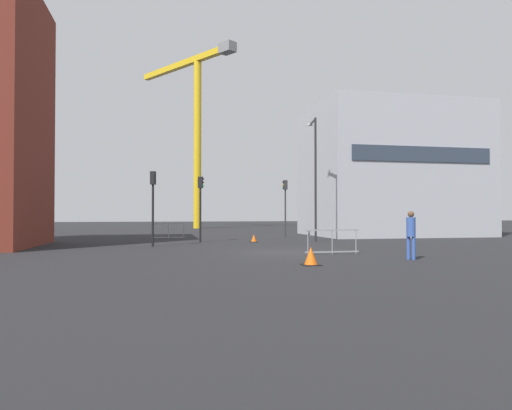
# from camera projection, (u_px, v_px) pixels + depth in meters

# --- Properties ---
(ground) EXTENTS (160.00, 160.00, 0.00)m
(ground) POSITION_uv_depth(u_px,v_px,m) (284.00, 252.00, 21.30)
(ground) COLOR black
(office_block) EXTENTS (12.90, 9.62, 10.35)m
(office_block) POSITION_uv_depth(u_px,v_px,m) (390.00, 172.00, 37.90)
(office_block) COLOR #A8AAB2
(office_block) RESTS_ON ground
(construction_crane) EXTENTS (10.40, 14.71, 20.64)m
(construction_crane) POSITION_uv_depth(u_px,v_px,m) (195.00, 111.00, 55.21)
(construction_crane) COLOR gold
(construction_crane) RESTS_ON ground
(streetlamp_tall) EXTENTS (0.54, 1.96, 7.86)m
(streetlamp_tall) POSITION_uv_depth(u_px,v_px,m) (315.00, 169.00, 29.67)
(streetlamp_tall) COLOR #232326
(streetlamp_tall) RESTS_ON ground
(traffic_light_corner) EXTENTS (0.38, 0.26, 4.26)m
(traffic_light_corner) POSITION_uv_depth(u_px,v_px,m) (285.00, 199.00, 34.83)
(traffic_light_corner) COLOR #2D2D30
(traffic_light_corner) RESTS_ON ground
(traffic_light_island) EXTENTS (0.32, 0.39, 4.02)m
(traffic_light_island) POSITION_uv_depth(u_px,v_px,m) (153.00, 196.00, 24.82)
(traffic_light_island) COLOR black
(traffic_light_island) RESTS_ON ground
(traffic_light_far) EXTENTS (0.39, 0.31, 4.04)m
(traffic_light_far) POSITION_uv_depth(u_px,v_px,m) (201.00, 198.00, 28.66)
(traffic_light_far) COLOR black
(traffic_light_far) RESTS_ON ground
(pedestrian_walking) EXTENTS (0.34, 0.34, 1.87)m
(pedestrian_walking) POSITION_uv_depth(u_px,v_px,m) (411.00, 231.00, 17.84)
(pedestrian_walking) COLOR #33519E
(pedestrian_walking) RESTS_ON ground
(safety_barrier_left_run) EXTENTS (2.49, 0.14, 1.08)m
(safety_barrier_left_run) POSITION_uv_depth(u_px,v_px,m) (332.00, 241.00, 20.21)
(safety_barrier_left_run) COLOR gray
(safety_barrier_left_run) RESTS_ON ground
(safety_barrier_front) EXTENTS (2.31, 0.12, 1.08)m
(safety_barrier_front) POSITION_uv_depth(u_px,v_px,m) (168.00, 231.00, 32.34)
(safety_barrier_front) COLOR #9EA0A5
(safety_barrier_front) RESTS_ON ground
(traffic_cone_orange) EXTENTS (0.47, 0.47, 0.47)m
(traffic_cone_orange) POSITION_uv_depth(u_px,v_px,m) (254.00, 239.00, 28.80)
(traffic_cone_orange) COLOR black
(traffic_cone_orange) RESTS_ON ground
(traffic_cone_striped) EXTENTS (0.62, 0.62, 0.62)m
(traffic_cone_striped) POSITION_uv_depth(u_px,v_px,m) (311.00, 257.00, 15.93)
(traffic_cone_striped) COLOR black
(traffic_cone_striped) RESTS_ON ground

